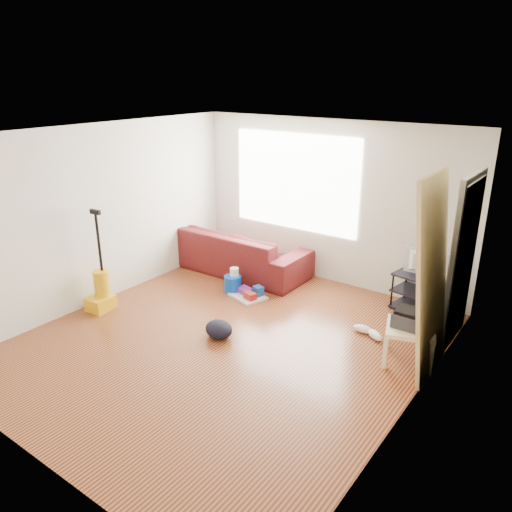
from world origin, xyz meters
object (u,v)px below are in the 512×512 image
Objects in this scene: side_table at (410,332)px; bucket at (233,292)px; backpack at (219,337)px; sofa at (238,271)px; tv_stand at (422,294)px; vacuum at (101,291)px; cleaning_tray at (249,294)px.

side_table reaches higher than bucket.
bucket is 1.37m from backpack.
side_table is at bearing 162.14° from sofa.
backpack is (1.18, -1.91, 0.00)m from sofa.
vacuum is at bearing -136.19° from tv_stand.
backpack is at bearing -158.06° from side_table.
vacuum is at bearing -134.07° from cleaning_tray.
side_table is (3.29, -1.06, 0.37)m from sofa.
side_table is 2.53m from cleaning_tray.
side_table is 4.13m from vacuum.
sofa is at bearing 136.73° from backpack.
vacuum is at bearing -163.14° from side_table.
cleaning_tray is at bearing 123.54° from backpack.
sofa is 2.91× the size of tv_stand.
vacuum is (-3.95, -1.20, -0.10)m from side_table.
cleaning_tray is 1.50× the size of backpack.
sofa is 6.20× the size of backpack.
vacuum is (-3.65, -2.53, -0.01)m from tv_stand.
tv_stand is 4.44m from vacuum.
bucket is at bearing 122.44° from sofa.
backpack is at bearing -58.92° from bucket.
tv_stand is 2.73m from bucket.
side_table reaches higher than cleaning_tray.
side_table reaches higher than sofa.
sofa is at bearing 68.61° from vacuum.
cleaning_tray is (-2.50, 0.30, -0.31)m from side_table.
backpack is at bearing 5.67° from vacuum.
side_table is 1.73× the size of backpack.
tv_stand is 0.58× the size of vacuum.
cleaning_tray is (0.79, -0.75, 0.05)m from sofa.
bucket is at bearing 136.20° from backpack.
bucket is 0.67× the size of backpack.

